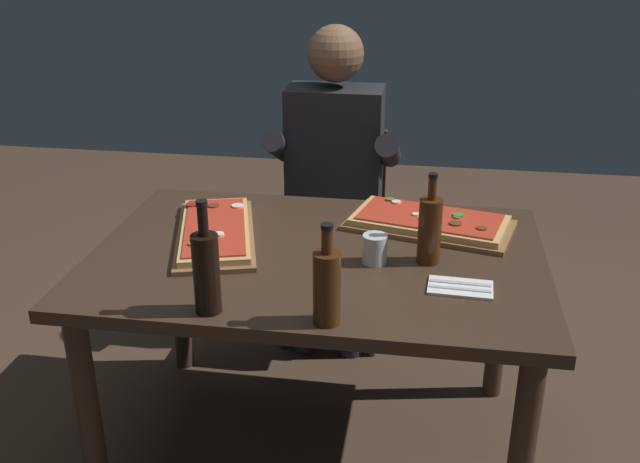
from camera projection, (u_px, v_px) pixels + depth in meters
The scene contains 11 objects.
ground_plane at pixel (318, 443), 2.54m from camera, with size 6.40×6.40×0.00m, color #4C3828.
dining_table at pixel (318, 280), 2.28m from camera, with size 1.40×0.96×0.74m.
pizza_rectangular_front at pixel (430, 222), 2.42m from camera, with size 0.59×0.40×0.05m.
pizza_rectangular_left at pixel (215, 231), 2.35m from camera, with size 0.39×0.60×0.05m.
wine_bottle_dark at pixel (206, 271), 1.86m from camera, with size 0.07×0.07×0.31m.
oil_bottle_amber at pixel (327, 285), 1.81m from camera, with size 0.07×0.07×0.27m.
vinegar_bottle_green at pixel (430, 229), 2.14m from camera, with size 0.07×0.07×0.28m.
tumbler_near_camera at pixel (375, 251), 2.16m from camera, with size 0.08×0.08×0.09m.
napkin_cutlery_set at pixel (460, 287), 2.02m from camera, with size 0.19×0.12×0.01m.
diner_chair at pixel (337, 222), 3.13m from camera, with size 0.44×0.44×0.87m.
seated_diner at pixel (333, 175), 2.92m from camera, with size 0.53×0.41×1.33m.
Camera 1 is at (0.32, -2.01, 1.69)m, focal length 40.52 mm.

